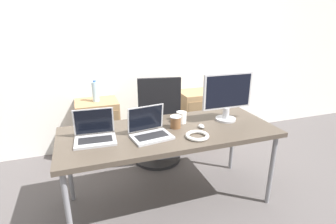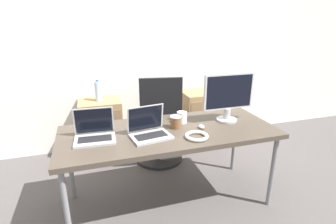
# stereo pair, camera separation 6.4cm
# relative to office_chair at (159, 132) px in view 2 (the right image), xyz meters

# --- Properties ---
(ground_plane) EXTENTS (14.00, 14.00, 0.00)m
(ground_plane) POSITION_rel_office_chair_xyz_m (-0.11, -0.72, -0.39)
(ground_plane) COLOR #514C4C
(wall_back) EXTENTS (10.00, 0.05, 2.60)m
(wall_back) POSITION_rel_office_chair_xyz_m (-0.11, 0.63, 0.91)
(wall_back) COLOR silver
(wall_back) RESTS_ON ground_plane
(desk) EXTENTS (1.82, 0.75, 0.72)m
(desk) POSITION_rel_office_chair_xyz_m (-0.11, -0.72, 0.28)
(desk) COLOR #473D33
(desk) RESTS_ON ground_plane
(office_chair) EXTENTS (0.56, 0.59, 1.06)m
(office_chair) POSITION_rel_office_chair_xyz_m (0.00, 0.00, 0.00)
(office_chair) COLOR #232326
(office_chair) RESTS_ON ground_plane
(cabinet_left) EXTENTS (0.48, 0.41, 0.70)m
(cabinet_left) POSITION_rel_office_chair_xyz_m (-0.63, 0.39, -0.04)
(cabinet_left) COLOR #99754C
(cabinet_left) RESTS_ON ground_plane
(cabinet_right) EXTENTS (0.48, 0.41, 0.70)m
(cabinet_right) POSITION_rel_office_chair_xyz_m (0.68, 0.39, -0.04)
(cabinet_right) COLOR #99754C
(cabinet_right) RESTS_ON ground_plane
(water_bottle) EXTENTS (0.07, 0.07, 0.25)m
(water_bottle) POSITION_rel_office_chair_xyz_m (-0.63, 0.40, 0.43)
(water_bottle) COLOR silver
(water_bottle) RESTS_ON cabinet_left
(laptop_left) EXTENTS (0.34, 0.29, 0.23)m
(laptop_left) POSITION_rel_office_chair_xyz_m (-0.30, -0.78, 0.38)
(laptop_left) COLOR #ADADB2
(laptop_left) RESTS_ON desk
(laptop_right) EXTENTS (0.32, 0.25, 0.23)m
(laptop_right) POSITION_rel_office_chair_xyz_m (-0.72, -0.72, 0.38)
(laptop_right) COLOR #ADADB2
(laptop_right) RESTS_ON desk
(monitor) EXTENTS (0.48, 0.19, 0.44)m
(monitor) POSITION_rel_office_chair_xyz_m (0.46, -0.67, 0.57)
(monitor) COLOR #B7B7BC
(monitor) RESTS_ON desk
(mouse) EXTENTS (0.05, 0.07, 0.03)m
(mouse) POSITION_rel_office_chair_xyz_m (0.16, -0.77, 0.35)
(mouse) COLOR silver
(mouse) RESTS_ON desk
(coffee_cup_white) EXTENTS (0.09, 0.09, 0.10)m
(coffee_cup_white) POSITION_rel_office_chair_xyz_m (0.05, -0.59, 0.38)
(coffee_cup_white) COLOR white
(coffee_cup_white) RESTS_ON desk
(coffee_cup_brown) EXTENTS (0.09, 0.09, 0.11)m
(coffee_cup_brown) POSITION_rel_office_chair_xyz_m (-0.04, -0.69, 0.38)
(coffee_cup_brown) COLOR brown
(coffee_cup_brown) RESTS_ON desk
(cable_coil) EXTENTS (0.19, 0.19, 0.03)m
(cable_coil) POSITION_rel_office_chair_xyz_m (0.05, -0.93, 0.34)
(cable_coil) COLOR white
(cable_coil) RESTS_ON desk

